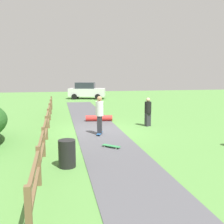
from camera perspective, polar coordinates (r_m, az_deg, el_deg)
name	(u,v)px	position (r m, az deg, el deg)	size (l,w,h in m)	color
ground_plane	(99,131)	(14.09, -2.90, -4.10)	(60.00, 60.00, 0.00)	#568E42
asphalt_path	(99,131)	(14.09, -2.90, -4.06)	(2.40, 28.00, 0.02)	#515156
wooden_fence	(47,120)	(13.83, -13.64, -1.75)	(0.12, 18.12, 1.10)	brown
trash_bin	(67,154)	(8.87, -9.59, -8.74)	(0.56, 0.56, 0.90)	black
skater_riding	(100,113)	(13.05, -2.69, -0.25)	(0.48, 0.82, 1.90)	#265999
skater_fallen	(99,118)	(16.81, -2.79, -1.36)	(1.70, 1.36, 0.36)	red
skateboard_loose	(111,146)	(10.96, -0.17, -7.27)	(0.72, 0.69, 0.08)	#338C4C
bystander_black	(148,111)	(15.36, 7.68, 0.29)	(0.50, 0.50, 1.64)	#2D2D33
parked_car_white	(87,91)	(31.51, -5.46, 4.57)	(4.49, 2.77, 1.92)	silver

